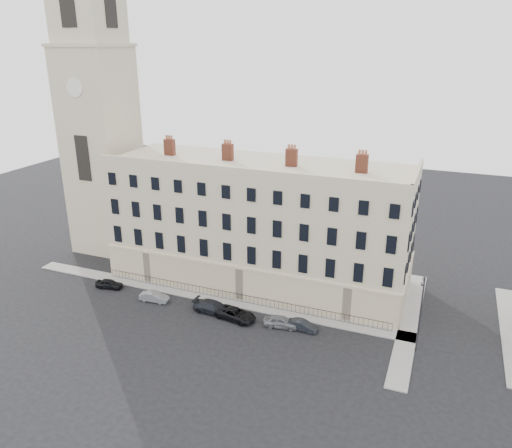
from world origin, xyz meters
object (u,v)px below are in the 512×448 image
at_px(car_b, 154,297).
at_px(car_d, 236,314).
at_px(car_f, 302,325).
at_px(streetlamp, 420,311).
at_px(car_e, 281,322).
at_px(car_a, 109,284).
at_px(car_c, 214,307).

relative_size(car_b, car_d, 0.76).
distance_m(car_f, streetlamp, 12.05).
bearing_deg(streetlamp, car_b, 174.78).
height_order(car_e, car_f, car_e).
relative_size(car_a, streetlamp, 0.41).
distance_m(car_e, streetlamp, 14.20).
distance_m(car_a, car_f, 24.73).
bearing_deg(car_f, streetlamp, -84.17).
distance_m(car_c, car_e, 7.93).
relative_size(car_d, streetlamp, 0.57).
bearing_deg(streetlamp, car_e, 175.81).
bearing_deg(car_f, car_d, 98.90).
bearing_deg(car_c, car_f, -86.85).
bearing_deg(car_a, car_c, -102.37).
xyz_separation_m(car_c, car_e, (7.93, 0.01, -0.05)).
bearing_deg(car_e, car_b, 82.25).
height_order(car_b, car_f, car_b).
height_order(car_e, streetlamp, streetlamp).
height_order(car_a, streetlamp, streetlamp).
relative_size(car_a, car_e, 0.89).
relative_size(car_c, car_d, 1.04).
bearing_deg(streetlamp, car_d, 176.20).
xyz_separation_m(car_a, car_d, (17.36, -0.97, 0.07)).
distance_m(car_b, car_f, 17.80).
xyz_separation_m(car_c, car_d, (2.84, -0.36, -0.05)).
height_order(car_f, streetlamp, streetlamp).
distance_m(car_a, car_e, 22.45).
relative_size(car_e, car_f, 1.13).
distance_m(car_a, streetlamp, 36.32).
xyz_separation_m(car_e, streetlamp, (13.66, 0.63, 3.83)).
xyz_separation_m(car_a, streetlamp, (36.11, 0.03, 3.90)).
distance_m(car_d, car_f, 7.39).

